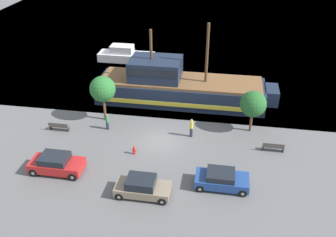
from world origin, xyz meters
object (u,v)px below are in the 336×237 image
object	(u,v)px
pedestrian_walking_far	(107,122)
bench_promenade_east	(59,126)
parked_car_curb_front	(142,187)
moored_boat_dockside	(125,55)
parked_car_curb_rear	(222,179)
pirate_ship	(177,87)
pedestrian_walking_near	(191,128)
bench_promenade_west	(273,147)
fire_hydrant	(134,150)
parked_car_curb_mid	(56,164)

from	to	relation	value
pedestrian_walking_far	bench_promenade_east	bearing A→B (deg)	-167.38
pedestrian_walking_far	parked_car_curb_front	bearing A→B (deg)	-58.00
moored_boat_dockside	parked_car_curb_rear	xyz separation A→B (m)	(13.78, -23.95, -0.11)
pirate_ship	parked_car_curb_rear	distance (m)	14.51
pedestrian_walking_near	pedestrian_walking_far	xyz separation A→B (m)	(-7.91, -0.00, -0.13)
moored_boat_dockside	bench_promenade_west	distance (m)	25.86
pirate_ship	moored_boat_dockside	distance (m)	13.52
fire_hydrant	bench_promenade_east	size ratio (longest dim) A/B	0.41
moored_boat_dockside	parked_car_curb_mid	bearing A→B (deg)	-87.98
parked_car_curb_mid	parked_car_curb_rear	bearing A→B (deg)	1.22
parked_car_curb_mid	fire_hydrant	size ratio (longest dim) A/B	5.50
parked_car_curb_front	parked_car_curb_mid	size ratio (longest dim) A/B	0.95
pedestrian_walking_far	pirate_ship	bearing A→B (deg)	50.76
bench_promenade_west	pedestrian_walking_far	size ratio (longest dim) A/B	1.15
pirate_ship	pedestrian_walking_near	xyz separation A→B (m)	(2.27, -6.91, -0.71)
parked_car_curb_rear	fire_hydrant	xyz separation A→B (m)	(-7.46, 3.06, -0.27)
pirate_ship	bench_promenade_east	bearing A→B (deg)	-141.88
parked_car_curb_front	parked_car_curb_rear	world-z (taller)	parked_car_curb_front
moored_boat_dockside	pedestrian_walking_near	distance (m)	20.45
parked_car_curb_front	fire_hydrant	bearing A→B (deg)	110.36
pedestrian_walking_far	parked_car_curb_rear	bearing A→B (deg)	-31.10
pedestrian_walking_near	pedestrian_walking_far	world-z (taller)	pedestrian_walking_near
moored_boat_dockside	bench_promenade_east	size ratio (longest dim) A/B	3.95
parked_car_curb_rear	bench_promenade_east	world-z (taller)	parked_car_curb_rear
parked_car_curb_rear	pedestrian_walking_far	world-z (taller)	pedestrian_walking_far
bench_promenade_west	pedestrian_walking_far	xyz separation A→B (m)	(-15.11, 1.21, 0.35)
parked_car_curb_mid	bench_promenade_east	distance (m)	6.34
pirate_ship	bench_promenade_west	bearing A→B (deg)	-40.59
parked_car_curb_mid	bench_promenade_west	bearing A→B (deg)	18.23
parked_car_curb_front	parked_car_curb_rear	xyz separation A→B (m)	(5.65, 1.83, -0.03)
bench_promenade_west	parked_car_curb_rear	bearing A→B (deg)	-128.10
fire_hydrant	pedestrian_walking_far	xyz separation A→B (m)	(-3.44, 3.52, 0.38)
pedestrian_walking_near	bench_promenade_east	bearing A→B (deg)	-175.41
moored_boat_dockside	pedestrian_walking_near	size ratio (longest dim) A/B	4.11
fire_hydrant	pedestrian_walking_near	size ratio (longest dim) A/B	0.42
bench_promenade_west	pedestrian_walking_near	distance (m)	7.32
parked_car_curb_mid	fire_hydrant	bearing A→B (deg)	31.38
parked_car_curb_mid	pedestrian_walking_near	size ratio (longest dim) A/B	2.33
bench_promenade_east	moored_boat_dockside	bearing A→B (deg)	85.19
fire_hydrant	parked_car_curb_front	bearing A→B (deg)	-69.64
bench_promenade_east	parked_car_curb_front	bearing A→B (deg)	-37.47
parked_car_curb_mid	bench_promenade_east	size ratio (longest dim) A/B	2.24
bench_promenade_west	fire_hydrant	bearing A→B (deg)	-168.80
moored_boat_dockside	parked_car_curb_rear	size ratio (longest dim) A/B	1.86
pirate_ship	pedestrian_walking_far	world-z (taller)	pirate_ship
pirate_ship	parked_car_curb_mid	xyz separation A→B (m)	(-7.66, -13.76, -0.87)
parked_car_curb_mid	pedestrian_walking_far	xyz separation A→B (m)	(2.02, 6.85, 0.03)
parked_car_curb_rear	pedestrian_walking_far	size ratio (longest dim) A/B	2.53
pirate_ship	pedestrian_walking_far	distance (m)	8.96
pirate_ship	bench_promenade_west	world-z (taller)	pirate_ship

